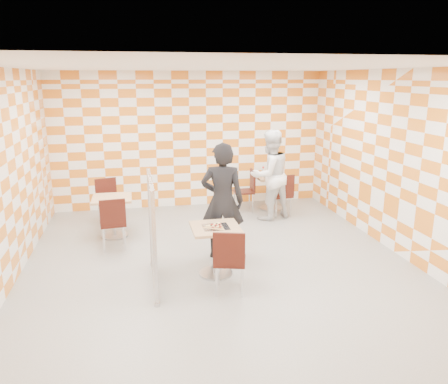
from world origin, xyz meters
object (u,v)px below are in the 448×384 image
second_table (272,187)px  empty_table (113,210)px  partition (152,232)px  man_white (270,175)px  chair_empty_near (113,220)px  chair_empty_far (108,198)px  soda_bottle (277,170)px  chair_second_front (282,192)px  man_dark (222,201)px  main_table (216,242)px  chair_second_side (248,187)px  sport_bottle (263,171)px  chair_main_front (229,257)px

second_table → empty_table: same height
partition → man_white: (2.50, 2.56, 0.13)m
chair_empty_near → chair_empty_far: size_ratio=1.00×
soda_bottle → chair_second_front: bearing=-98.3°
chair_second_front → second_table: bearing=93.0°
man_dark → second_table: bearing=-108.1°
man_white → soda_bottle: (0.39, 0.74, -0.07)m
chair_empty_near → partition: 1.55m
second_table → soda_bottle: bearing=35.5°
main_table → chair_second_front: chair_second_front is taller
second_table → partition: size_ratio=0.48×
main_table → chair_second_side: chair_second_side is taller
chair_second_front → sport_bottle: bearing=105.2°
main_table → chair_main_front: (0.06, -0.66, 0.04)m
man_dark → sport_bottle: bearing=-104.1°
second_table → chair_second_front: chair_second_front is taller
empty_table → chair_second_front: size_ratio=0.81×
man_dark → soda_bottle: man_dark is taller
chair_main_front → chair_empty_near: bearing=129.2°
chair_second_front → man_white: 0.48m
second_table → chair_second_side: chair_second_side is taller
chair_main_front → chair_second_front: 3.59m
chair_empty_near → man_white: (3.10, 1.15, 0.38)m
main_table → soda_bottle: soda_bottle is taller
chair_main_front → sport_bottle: (1.60, 3.84, 0.29)m
man_dark → chair_main_front: bearing=98.0°
man_dark → chair_second_side: bearing=-98.4°
chair_empty_far → man_white: bearing=-4.8°
main_table → soda_bottle: 3.75m
chair_second_side → sport_bottle: size_ratio=4.62×
man_white → partition: bearing=26.2°
chair_empty_near → chair_second_front: bearing=18.9°
main_table → chair_second_side: 3.25m
second_table → man_white: bearing=-111.4°
main_table → second_table: (1.84, 3.07, 0.00)m
partition → man_white: 3.58m
second_table → chair_main_front: size_ratio=0.81×
second_table → man_white: (-0.25, -0.64, 0.42)m
chair_empty_far → partition: (0.75, -2.83, 0.25)m
main_table → man_white: man_white is taller
chair_empty_far → chair_empty_near: bearing=-83.9°
man_white → chair_second_front: bearing=163.1°
sport_bottle → soda_bottle: 0.31m
chair_main_front → man_white: 3.46m
chair_second_side → sport_bottle: sport_bottle is taller
second_table → partition: (-2.75, -3.20, 0.28)m
chair_second_side → chair_main_front: bearing=-108.3°
sport_bottle → second_table: bearing=-33.0°
empty_table → chair_second_side: (2.82, 1.02, 0.04)m
main_table → man_dark: size_ratio=0.40×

